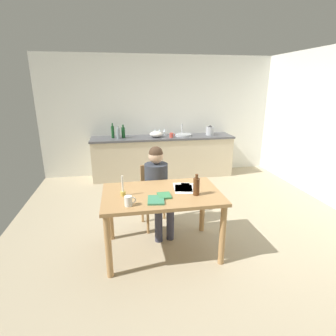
{
  "coord_description": "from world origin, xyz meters",
  "views": [
    {
      "loc": [
        -0.91,
        -3.43,
        1.98
      ],
      "look_at": [
        -0.27,
        0.12,
        0.85
      ],
      "focal_mm": 28.52,
      "sensor_mm": 36.0,
      "label": 1
    }
  ],
  "objects_px": {
    "book_magazine": "(164,196)",
    "mixing_bowl": "(156,134)",
    "wine_glass_near_sink": "(165,130)",
    "book_cookery": "(156,200)",
    "wine_glass_back_left": "(155,131)",
    "wine_bottle_on_table": "(196,186)",
    "bottle_wine_red": "(123,132)",
    "wine_glass_by_kettle": "(159,131)",
    "person_seated": "(158,184)",
    "stovetop_kettle": "(210,131)",
    "coffee_mug": "(129,201)",
    "candlestick": "(123,190)",
    "teacup_on_counter": "(171,135)",
    "bottle_oil": "(113,132)",
    "chair_at_table": "(155,192)",
    "dining_table": "(162,201)",
    "sink_unit": "(183,135)",
    "bottle_vinegar": "(118,133)"
  },
  "relations": [
    {
      "from": "wine_bottle_on_table",
      "to": "bottle_vinegar",
      "type": "height_order",
      "value": "bottle_vinegar"
    },
    {
      "from": "mixing_bowl",
      "to": "dining_table",
      "type": "bearing_deg",
      "value": -96.5
    },
    {
      "from": "person_seated",
      "to": "coffee_mug",
      "type": "bearing_deg",
      "value": -117.16
    },
    {
      "from": "wine_bottle_on_table",
      "to": "wine_glass_by_kettle",
      "type": "distance_m",
      "value": 3.1
    },
    {
      "from": "dining_table",
      "to": "teacup_on_counter",
      "type": "height_order",
      "value": "teacup_on_counter"
    },
    {
      "from": "bottle_wine_red",
      "to": "book_cookery",
      "type": "bearing_deg",
      "value": -84.75
    },
    {
      "from": "wine_glass_by_kettle",
      "to": "dining_table",
      "type": "bearing_deg",
      "value": -97.97
    },
    {
      "from": "bottle_vinegar",
      "to": "wine_glass_by_kettle",
      "type": "height_order",
      "value": "bottle_vinegar"
    },
    {
      "from": "bottle_wine_red",
      "to": "wine_glass_by_kettle",
      "type": "xyz_separation_m",
      "value": [
        0.79,
        0.14,
        -0.01
      ]
    },
    {
      "from": "person_seated",
      "to": "stovetop_kettle",
      "type": "xyz_separation_m",
      "value": [
        1.51,
        2.29,
        0.32
      ]
    },
    {
      "from": "book_magazine",
      "to": "dining_table",
      "type": "bearing_deg",
      "value": 94.8
    },
    {
      "from": "person_seated",
      "to": "wine_glass_near_sink",
      "type": "distance_m",
      "value": 2.51
    },
    {
      "from": "book_magazine",
      "to": "wine_glass_near_sink",
      "type": "relative_size",
      "value": 1.12
    },
    {
      "from": "coffee_mug",
      "to": "stovetop_kettle",
      "type": "bearing_deg",
      "value": 58.13
    },
    {
      "from": "wine_bottle_on_table",
      "to": "bottle_wine_red",
      "type": "distance_m",
      "value": 3.06
    },
    {
      "from": "coffee_mug",
      "to": "mixing_bowl",
      "type": "height_order",
      "value": "mixing_bowl"
    },
    {
      "from": "book_cookery",
      "to": "stovetop_kettle",
      "type": "relative_size",
      "value": 1.06
    },
    {
      "from": "wine_bottle_on_table",
      "to": "wine_glass_near_sink",
      "type": "xyz_separation_m",
      "value": [
        0.15,
        3.1,
        0.13
      ]
    },
    {
      "from": "bottle_wine_red",
      "to": "bottle_oil",
      "type": "bearing_deg",
      "value": 174.79
    },
    {
      "from": "book_cookery",
      "to": "teacup_on_counter",
      "type": "distance_m",
      "value": 2.98
    },
    {
      "from": "person_seated",
      "to": "book_cookery",
      "type": "relative_size",
      "value": 5.14
    },
    {
      "from": "wine_glass_back_left",
      "to": "teacup_on_counter",
      "type": "relative_size",
      "value": 1.35
    },
    {
      "from": "bottle_wine_red",
      "to": "wine_glass_by_kettle",
      "type": "height_order",
      "value": "bottle_wine_red"
    },
    {
      "from": "wine_bottle_on_table",
      "to": "teacup_on_counter",
      "type": "distance_m",
      "value": 2.81
    },
    {
      "from": "wine_glass_near_sink",
      "to": "book_cookery",
      "type": "bearing_deg",
      "value": -101.17
    },
    {
      "from": "wine_bottle_on_table",
      "to": "chair_at_table",
      "type": "bearing_deg",
      "value": 114.7
    },
    {
      "from": "wine_bottle_on_table",
      "to": "sink_unit",
      "type": "relative_size",
      "value": 0.69
    },
    {
      "from": "dining_table",
      "to": "sink_unit",
      "type": "relative_size",
      "value": 3.81
    },
    {
      "from": "wine_glass_near_sink",
      "to": "wine_glass_back_left",
      "type": "relative_size",
      "value": 1.0
    },
    {
      "from": "book_magazine",
      "to": "mixing_bowl",
      "type": "relative_size",
      "value": 0.62
    },
    {
      "from": "dining_table",
      "to": "wine_bottle_on_table",
      "type": "distance_m",
      "value": 0.45
    },
    {
      "from": "chair_at_table",
      "to": "bottle_vinegar",
      "type": "xyz_separation_m",
      "value": [
        -0.49,
        2.09,
        0.51
      ]
    },
    {
      "from": "person_seated",
      "to": "wine_bottle_on_table",
      "type": "relative_size",
      "value": 4.79
    },
    {
      "from": "stovetop_kettle",
      "to": "book_cookery",
      "type": "bearing_deg",
      "value": -118.29
    },
    {
      "from": "dining_table",
      "to": "book_magazine",
      "type": "distance_m",
      "value": 0.16
    },
    {
      "from": "mixing_bowl",
      "to": "person_seated",
      "type": "bearing_deg",
      "value": -97.41
    },
    {
      "from": "stovetop_kettle",
      "to": "wine_glass_back_left",
      "type": "bearing_deg",
      "value": 172.97
    },
    {
      "from": "chair_at_table",
      "to": "mixing_bowl",
      "type": "distance_m",
      "value": 2.19
    },
    {
      "from": "book_magazine",
      "to": "wine_glass_near_sink",
      "type": "distance_m",
      "value": 3.13
    },
    {
      "from": "person_seated",
      "to": "wine_glass_near_sink",
      "type": "relative_size",
      "value": 7.76
    },
    {
      "from": "person_seated",
      "to": "mixing_bowl",
      "type": "height_order",
      "value": "person_seated"
    },
    {
      "from": "bottle_oil",
      "to": "wine_glass_near_sink",
      "type": "relative_size",
      "value": 2.03
    },
    {
      "from": "chair_at_table",
      "to": "wine_glass_near_sink",
      "type": "bearing_deg",
      "value": 77.12
    },
    {
      "from": "person_seated",
      "to": "chair_at_table",
      "type": "bearing_deg",
      "value": 96.71
    },
    {
      "from": "book_cookery",
      "to": "wine_glass_by_kettle",
      "type": "relative_size",
      "value": 1.51
    },
    {
      "from": "wine_bottle_on_table",
      "to": "candlestick",
      "type": "bearing_deg",
      "value": 171.21
    },
    {
      "from": "sink_unit",
      "to": "wine_glass_by_kettle",
      "type": "bearing_deg",
      "value": 164.07
    },
    {
      "from": "coffee_mug",
      "to": "wine_glass_by_kettle",
      "type": "xyz_separation_m",
      "value": [
        0.81,
        3.25,
        0.18
      ]
    },
    {
      "from": "mixing_bowl",
      "to": "teacup_on_counter",
      "type": "distance_m",
      "value": 0.34
    },
    {
      "from": "wine_glass_near_sink",
      "to": "coffee_mug",
      "type": "bearing_deg",
      "value": -105.86
    }
  ]
}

